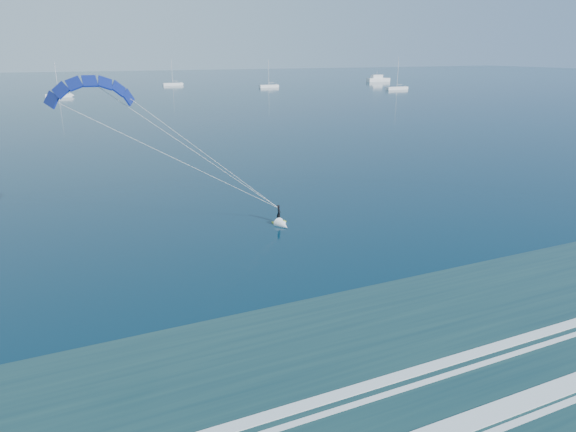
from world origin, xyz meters
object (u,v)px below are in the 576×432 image
(sailboat_5, at_px, (269,86))
(sailboat_4, at_px, (173,84))
(motor_yacht, at_px, (378,79))
(sailboat_3, at_px, (59,95))
(sailboat_6, at_px, (397,88))
(kitesurfer_rig, at_px, (193,151))

(sailboat_5, bearing_deg, sailboat_4, 138.23)
(motor_yacht, height_order, sailboat_3, sailboat_3)
(sailboat_4, relative_size, sailboat_6, 0.93)
(sailboat_3, xyz_separation_m, sailboat_4, (51.30, 49.48, 0.00))
(sailboat_3, bearing_deg, sailboat_4, 43.96)
(sailboat_5, bearing_deg, kitesurfer_rig, -114.28)
(kitesurfer_rig, distance_m, sailboat_3, 161.42)
(motor_yacht, bearing_deg, sailboat_4, 172.50)
(motor_yacht, xyz_separation_m, sailboat_4, (-106.94, 14.08, -0.73))
(sailboat_3, bearing_deg, motor_yacht, 12.61)
(sailboat_3, height_order, sailboat_6, sailboat_6)
(sailboat_5, bearing_deg, sailboat_6, -38.29)
(kitesurfer_rig, xyz_separation_m, motor_yacht, (151.21, 196.51, -6.34))
(sailboat_3, bearing_deg, kitesurfer_rig, -87.50)
(sailboat_6, bearing_deg, kitesurfer_rig, -131.09)
(sailboat_4, bearing_deg, motor_yacht, -7.50)
(kitesurfer_rig, xyz_separation_m, sailboat_6, (124.88, 143.20, -7.06))
(kitesurfer_rig, xyz_separation_m, sailboat_3, (-7.03, 161.11, -7.06))
(sailboat_3, relative_size, sailboat_5, 1.00)
(sailboat_4, bearing_deg, sailboat_6, -39.90)
(kitesurfer_rig, bearing_deg, sailboat_3, 92.50)
(sailboat_3, distance_m, sailboat_5, 89.14)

